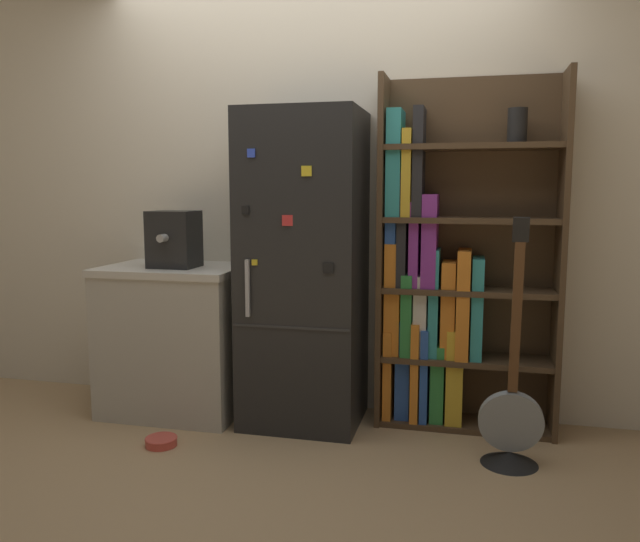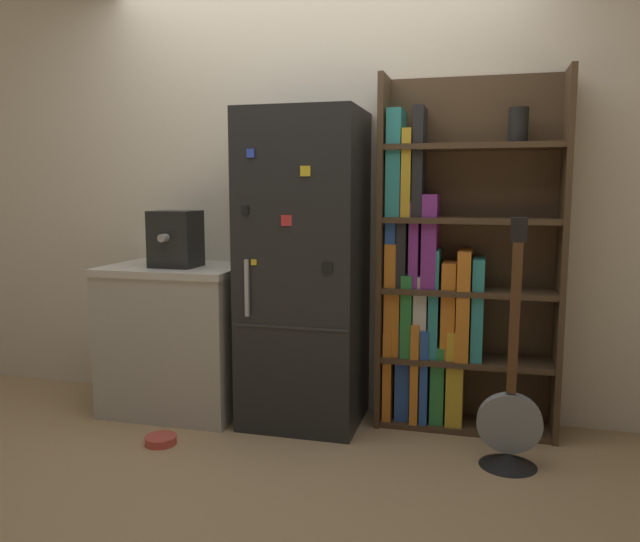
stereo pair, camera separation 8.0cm
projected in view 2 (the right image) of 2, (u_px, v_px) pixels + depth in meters
ground_plane at (296, 431)px, 3.40m from camera, size 16.00×16.00×0.00m
wall_back at (318, 191)px, 3.69m from camera, size 8.00×0.05×2.60m
refrigerator at (304, 270)px, 3.46m from camera, size 0.64×0.58×1.73m
bookshelf at (445, 279)px, 3.41m from camera, size 0.96×0.30×1.91m
kitchen_counter at (178, 338)px, 3.70m from camera, size 0.81×0.60×0.87m
espresso_machine at (176, 239)px, 3.56m from camera, size 0.26×0.28×0.32m
guitar at (509, 431)px, 2.95m from camera, size 0.30×0.28×1.19m
pet_bowl at (161, 439)px, 3.23m from camera, size 0.16×0.16×0.04m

